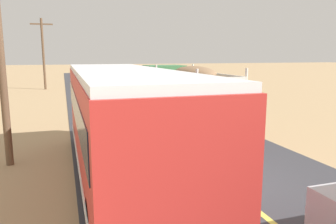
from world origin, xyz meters
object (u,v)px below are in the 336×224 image
(car_far, at_px, (106,75))
(power_pole_mid, at_px, (43,52))
(livestock_truck, at_px, (174,85))
(bus, at_px, (122,122))

(car_far, bearing_deg, power_pole_mid, -141.90)
(car_far, xyz_separation_m, power_pole_mid, (-7.15, -5.61, 2.86))
(livestock_truck, xyz_separation_m, power_pole_mid, (-8.40, 17.65, 2.16))
(livestock_truck, bearing_deg, power_pole_mid, 115.46)
(livestock_truck, relative_size, power_pole_mid, 1.32)
(power_pole_mid, bearing_deg, livestock_truck, -64.54)
(livestock_truck, bearing_deg, car_far, 93.07)
(car_far, distance_m, power_pole_mid, 9.53)
(car_far, bearing_deg, livestock_truck, -86.93)
(bus, xyz_separation_m, car_far, (3.78, 33.34, -0.66))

